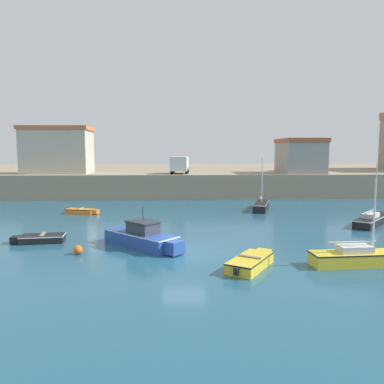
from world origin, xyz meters
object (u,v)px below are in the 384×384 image
(harbor_shed_mid_row, at_px, (58,150))
(sailboat_black_1, at_px, (373,219))
(dinghy_orange_5, at_px, (81,211))
(sailboat_yellow_6, at_px, (366,257))
(motorboat_blue_0, at_px, (143,237))
(dinghy_yellow_4, at_px, (251,262))
(truck_on_quay, at_px, (180,164))
(dinghy_black_3, at_px, (41,238))
(mooring_buoy, at_px, (78,250))
(harbor_shed_near_wharf, at_px, (300,156))
(sailboat_black_2, at_px, (261,205))

(harbor_shed_mid_row, bearing_deg, sailboat_black_1, -33.01)
(dinghy_orange_5, height_order, sailboat_yellow_6, sailboat_yellow_6)
(motorboat_blue_0, height_order, sailboat_yellow_6, sailboat_yellow_6)
(motorboat_blue_0, relative_size, dinghy_yellow_4, 1.35)
(sailboat_yellow_6, bearing_deg, dinghy_orange_5, 138.25)
(dinghy_orange_5, bearing_deg, dinghy_yellow_4, -53.03)
(sailboat_black_1, distance_m, truck_on_quay, 24.87)
(sailboat_black_1, xyz_separation_m, dinghy_orange_5, (-25.08, 6.27, -0.16))
(motorboat_blue_0, height_order, sailboat_black_1, sailboat_black_1)
(dinghy_yellow_4, relative_size, sailboat_yellow_6, 0.62)
(dinghy_yellow_4, distance_m, sailboat_yellow_6, 6.10)
(dinghy_black_3, relative_size, harbor_shed_mid_row, 0.39)
(dinghy_yellow_4, distance_m, truck_on_quay, 30.33)
(sailboat_black_1, bearing_deg, dinghy_yellow_4, -138.19)
(dinghy_black_3, relative_size, mooring_buoy, 6.50)
(harbor_shed_mid_row, bearing_deg, dinghy_orange_5, -65.55)
(harbor_shed_near_wharf, relative_size, harbor_shed_mid_row, 0.80)
(harbor_shed_near_wharf, bearing_deg, truck_on_quay, -176.73)
(sailboat_yellow_6, relative_size, harbor_shed_mid_row, 0.72)
(mooring_buoy, xyz_separation_m, harbor_shed_near_wharf, (22.16, 27.89, 5.08))
(dinghy_black_3, distance_m, dinghy_yellow_4, 14.03)
(dinghy_orange_5, bearing_deg, mooring_buoy, -76.69)
(motorboat_blue_0, bearing_deg, dinghy_orange_5, 118.72)
(motorboat_blue_0, xyz_separation_m, dinghy_orange_5, (-6.97, 12.72, -0.35))
(mooring_buoy, bearing_deg, dinghy_yellow_4, -16.93)
(mooring_buoy, bearing_deg, motorboat_blue_0, 22.98)
(sailboat_black_1, distance_m, dinghy_black_3, 25.40)
(sailboat_black_1, bearing_deg, harbor_shed_near_wharf, 88.69)
(mooring_buoy, relative_size, harbor_shed_mid_row, 0.06)
(dinghy_yellow_4, distance_m, mooring_buoy, 9.97)
(motorboat_blue_0, height_order, sailboat_black_2, sailboat_black_2)
(motorboat_blue_0, relative_size, harbor_shed_near_wharf, 0.75)
(sailboat_black_1, height_order, harbor_shed_near_wharf, harbor_shed_near_wharf)
(sailboat_black_1, relative_size, harbor_shed_mid_row, 0.62)
(sailboat_yellow_6, relative_size, mooring_buoy, 11.97)
(dinghy_yellow_4, xyz_separation_m, harbor_shed_near_wharf, (12.62, 30.80, 5.04))
(dinghy_black_3, distance_m, truck_on_quay, 26.05)
(dinghy_yellow_4, xyz_separation_m, mooring_buoy, (-9.54, 2.90, -0.04))
(dinghy_yellow_4, height_order, sailboat_yellow_6, sailboat_yellow_6)
(dinghy_yellow_4, bearing_deg, dinghy_black_3, 155.21)
(sailboat_black_1, relative_size, dinghy_orange_5, 1.64)
(motorboat_blue_0, bearing_deg, sailboat_black_1, 19.62)
(mooring_buoy, bearing_deg, harbor_shed_near_wharf, 51.53)
(harbor_shed_near_wharf, bearing_deg, dinghy_black_3, -135.50)
(dinghy_yellow_4, distance_m, harbor_shed_mid_row, 37.33)
(mooring_buoy, distance_m, truck_on_quay, 27.95)
(sailboat_black_1, xyz_separation_m, truck_on_quay, (-15.58, 19.00, 3.84))
(dinghy_black_3, distance_m, harbor_shed_mid_row, 26.98)
(dinghy_orange_5, bearing_deg, motorboat_blue_0, -61.28)
(sailboat_black_2, height_order, dinghy_orange_5, sailboat_black_2)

